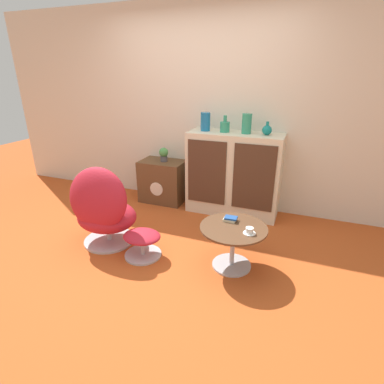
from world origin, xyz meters
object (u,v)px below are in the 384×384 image
at_px(ottoman, 142,240).
at_px(book_stack, 230,219).
at_px(tv_console, 163,181).
at_px(coffee_table, 233,239).
at_px(potted_plant, 164,154).
at_px(vase_inner_left, 225,126).
at_px(vase_leftmost, 205,122).
at_px(vase_inner_right, 247,124).
at_px(teacup, 249,231).
at_px(egg_chair, 103,209).
at_px(sideboard, 233,174).
at_px(vase_rightmost, 267,130).

height_order(ottoman, book_stack, book_stack).
relative_size(tv_console, coffee_table, 0.99).
bearing_deg(potted_plant, tv_console, -178.97).
bearing_deg(book_stack, vase_inner_left, 109.16).
relative_size(ottoman, vase_leftmost, 1.71).
relative_size(vase_inner_right, teacup, 2.12).
bearing_deg(vase_inner_right, egg_chair, -133.05).
xyz_separation_m(vase_inner_right, teacup, (0.33, -1.27, -0.73)).
xyz_separation_m(tv_console, coffee_table, (1.33, -1.21, 0.00)).
relative_size(vase_inner_left, vase_inner_right, 0.86).
height_order(sideboard, ottoman, sideboard).
bearing_deg(vase_rightmost, teacup, -86.07).
bearing_deg(vase_inner_right, vase_leftmost, 180.00).
bearing_deg(egg_chair, coffee_table, 3.98).
xyz_separation_m(vase_inner_right, book_stack, (0.11, -1.10, -0.73)).
xyz_separation_m(vase_leftmost, vase_inner_left, (0.25, -0.00, -0.04)).
height_order(vase_leftmost, book_stack, vase_leftmost).
distance_m(vase_inner_right, vase_rightmost, 0.25).
bearing_deg(potted_plant, ottoman, -73.43).
bearing_deg(potted_plant, vase_leftmost, -1.14).
distance_m(sideboard, tv_console, 1.06).
bearing_deg(vase_inner_right, teacup, -75.36).
xyz_separation_m(sideboard, coffee_table, (0.30, -1.20, -0.24)).
relative_size(coffee_table, teacup, 5.62).
relative_size(sideboard, potted_plant, 6.11).
bearing_deg(vase_inner_left, coffee_table, -69.82).
distance_m(vase_inner_right, potted_plant, 1.23).
height_order(vase_rightmost, book_stack, vase_rightmost).
bearing_deg(book_stack, vase_leftmost, 120.07).
relative_size(vase_inner_left, potted_plant, 1.06).
distance_m(sideboard, vase_inner_left, 0.62).
distance_m(ottoman, potted_plant, 1.52).
relative_size(tv_console, potted_plant, 3.23).
bearing_deg(ottoman, sideboard, 66.25).
bearing_deg(teacup, vase_inner_right, 104.64).
bearing_deg(vase_inner_left, potted_plant, 179.19).
relative_size(egg_chair, vase_leftmost, 4.00).
xyz_separation_m(coffee_table, vase_inner_right, (-0.17, 1.20, 0.89)).
height_order(ottoman, vase_inner_left, vase_inner_left).
bearing_deg(egg_chair, vase_leftmost, 61.99).
xyz_separation_m(ottoman, vase_leftmost, (0.20, 1.36, 1.00)).
bearing_deg(coffee_table, vase_inner_left, 110.18).
bearing_deg(book_stack, potted_plant, 138.25).
bearing_deg(ottoman, vase_rightmost, 54.52).
distance_m(sideboard, vase_leftmost, 0.76).
distance_m(ottoman, vase_leftmost, 1.70).
bearing_deg(vase_rightmost, vase_leftmost, 180.00).
xyz_separation_m(tv_console, vase_leftmost, (0.63, -0.01, 0.88)).
bearing_deg(egg_chair, vase_inner_left, 53.97).
distance_m(egg_chair, vase_inner_right, 1.93).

